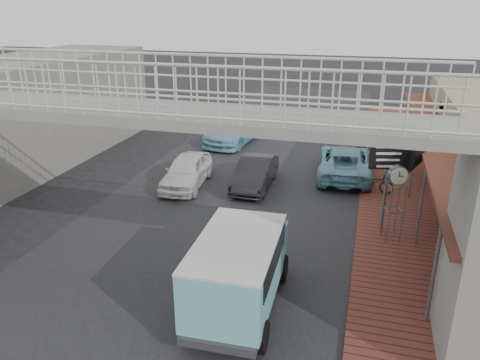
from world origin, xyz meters
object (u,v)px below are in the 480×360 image
Objects in this scene: angkot_curb at (345,162)px; arrow_sign at (415,156)px; white_hatchback at (187,171)px; angkot_van at (239,264)px; street_clock at (397,179)px; dark_sedan at (255,173)px; motorcycle_far at (371,148)px; motorcycle_near at (373,182)px; angkot_far at (235,129)px.

arrow_sign reaches higher than angkot_curb.
angkot_curb is at bearing 20.29° from white_hatchback.
street_clock is (3.84, 4.86, 0.90)m from angkot_van.
white_hatchback is 1.18× the size of arrow_sign.
angkot_van is at bearing -79.57° from dark_sedan.
arrow_sign is at bearing -157.14° from motorcycle_far.
motorcycle_near is at bearing 5.99° from dark_sedan.
dark_sedan is at bearing 111.18° from motorcycle_near.
arrow_sign is at bearing 111.45° from angkot_curb.
angkot_van reaches higher than motorcycle_far.
motorcycle_near is 4.57m from street_clock.
motorcycle_far is 0.57× the size of street_clock.
angkot_curb is 6.14m from arrow_sign.
dark_sedan is at bearing 7.41° from white_hatchback.
street_clock is at bearing 104.07° from angkot_curb.
street_clock reaches higher than motorcycle_near.
motorcycle_near is at bearing 77.65° from street_clock.
dark_sedan is at bearing 141.00° from arrow_sign.
angkot_curb reaches higher than motorcycle_far.
dark_sedan is 1.16× the size of arrow_sign.
street_clock is (5.52, -3.61, 1.61)m from dark_sedan.
motorcycle_far is at bearing 16.76° from motorcycle_near.
angkot_far is at bearing 66.84° from motorcycle_near.
motorcycle_far is at bearing 85.13° from arrow_sign.
angkot_van is 1.69× the size of street_clock.
angkot_far is 13.20m from street_clock.
arrow_sign is at bearing 50.51° from angkot_van.
angkot_far reaches higher than dark_sedan.
white_hatchback reaches higher than motorcycle_near.
angkot_curb reaches higher than motorcycle_near.
angkot_curb is 7.62m from angkot_far.
street_clock reaches higher than angkot_far.
white_hatchback is 9.70m from motorcycle_far.
street_clock reaches higher than motorcycle_far.
motorcycle_far is 0.44× the size of arrow_sign.
angkot_curb is 1.93× the size of street_clock.
arrow_sign reaches higher than motorcycle_near.
angkot_van reaches higher than white_hatchback.
angkot_van reaches higher than angkot_far.
dark_sedan is 1.50× the size of street_clock.
dark_sedan is at bearing 99.29° from angkot_van.
arrow_sign reaches higher than street_clock.
angkot_curb is (3.61, 2.43, 0.05)m from dark_sedan.
arrow_sign is (4.37, 5.67, 1.45)m from angkot_van.
angkot_curb is 3.16m from motorcycle_far.
arrow_sign reaches higher than dark_sedan.
angkot_curb is at bearing 49.40° from motorcycle_near.
white_hatchback is at bearing 21.79° from angkot_curb.
white_hatchback is 1.01× the size of dark_sedan.
arrow_sign is at bearing 36.27° from street_clock.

